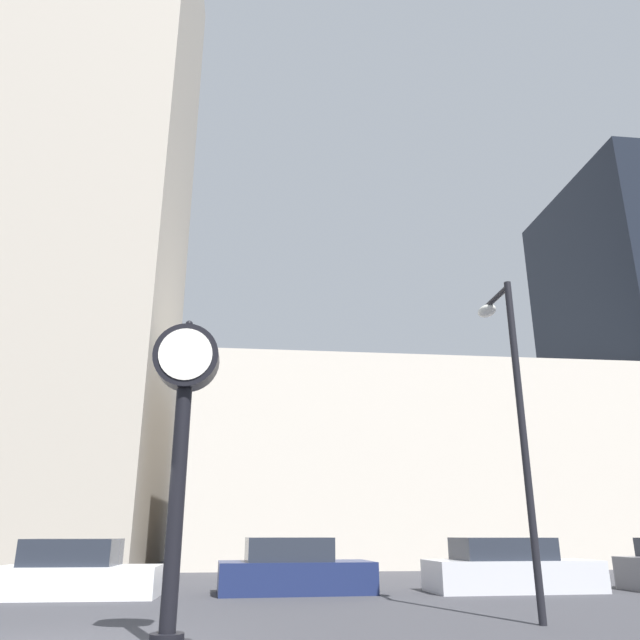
{
  "coord_description": "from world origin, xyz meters",
  "views": [
    {
      "loc": [
        2.69,
        -9.57,
        1.52
      ],
      "look_at": [
        5.01,
        10.8,
        8.54
      ],
      "focal_mm": 35.0,
      "sensor_mm": 36.0,
      "label": 1
    }
  ],
  "objects_px": {
    "street_clock": "(182,421)",
    "car_navy": "(294,570)",
    "street_lamp_right": "(510,389)",
    "car_white": "(76,573)",
    "car_silver": "(510,569)"
  },
  "relations": [
    {
      "from": "car_navy",
      "to": "street_lamp_right",
      "type": "relative_size",
      "value": 0.65
    },
    {
      "from": "car_white",
      "to": "street_lamp_right",
      "type": "xyz_separation_m",
      "value": [
        9.34,
        -5.5,
        3.69
      ]
    },
    {
      "from": "car_navy",
      "to": "street_lamp_right",
      "type": "xyz_separation_m",
      "value": [
        3.87,
        -6.06,
        3.68
      ]
    },
    {
      "from": "car_white",
      "to": "car_navy",
      "type": "relative_size",
      "value": 0.96
    },
    {
      "from": "car_white",
      "to": "car_navy",
      "type": "distance_m",
      "value": 5.5
    },
    {
      "from": "street_clock",
      "to": "car_navy",
      "type": "relative_size",
      "value": 1.14
    },
    {
      "from": "street_clock",
      "to": "street_lamp_right",
      "type": "xyz_separation_m",
      "value": [
        6.21,
        2.13,
        1.13
      ]
    },
    {
      "from": "street_clock",
      "to": "street_lamp_right",
      "type": "height_order",
      "value": "street_lamp_right"
    },
    {
      "from": "car_silver",
      "to": "street_lamp_right",
      "type": "relative_size",
      "value": 0.73
    },
    {
      "from": "street_clock",
      "to": "street_lamp_right",
      "type": "distance_m",
      "value": 6.66
    },
    {
      "from": "car_navy",
      "to": "car_white",
      "type": "bearing_deg",
      "value": -177.36
    },
    {
      "from": "car_silver",
      "to": "car_white",
      "type": "bearing_deg",
      "value": 179.78
    },
    {
      "from": "car_white",
      "to": "street_clock",
      "type": "bearing_deg",
      "value": -66.66
    },
    {
      "from": "street_clock",
      "to": "car_white",
      "type": "distance_m",
      "value": 8.63
    },
    {
      "from": "street_lamp_right",
      "to": "car_navy",
      "type": "bearing_deg",
      "value": 122.56
    }
  ]
}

